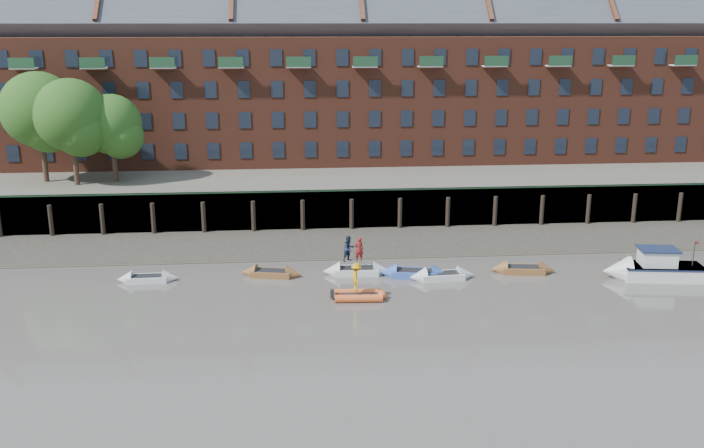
{
  "coord_description": "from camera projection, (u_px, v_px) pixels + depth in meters",
  "views": [
    {
      "loc": [
        -6.81,
        -37.06,
        16.78
      ],
      "look_at": [
        -2.77,
        12.0,
        3.2
      ],
      "focal_mm": 38.0,
      "sensor_mm": 36.0,
      "label": 1
    }
  ],
  "objects": [
    {
      "name": "rowboat_4",
      "position": [
        414.0,
        273.0,
        50.12
      ],
      "size": [
        4.86,
        2.25,
        1.36
      ],
      "rotation": [
        0.0,
        0.0,
        -0.2
      ],
      "color": "#395AB4",
      "rests_on": "ground"
    },
    {
      "name": "ground",
      "position": [
        421.0,
        338.0,
        40.6
      ],
      "size": [
        220.0,
        220.0,
        0.0
      ],
      "primitive_type": "plane",
      "color": "#5E5751",
      "rests_on": "ground"
    },
    {
      "name": "apartment_terrace",
      "position": [
        359.0,
        61.0,
        72.74
      ],
      "size": [
        80.6,
        15.56,
        20.98
      ],
      "color": "brown",
      "rests_on": "bank_terrace"
    },
    {
      "name": "rowboat_5",
      "position": [
        442.0,
        276.0,
        49.65
      ],
      "size": [
        4.51,
        1.58,
        1.29
      ],
      "rotation": [
        0.0,
        0.0,
        0.07
      ],
      "color": "silver",
      "rests_on": "ground"
    },
    {
      "name": "rowboat_2",
      "position": [
        271.0,
        273.0,
        50.23
      ],
      "size": [
        4.34,
        2.04,
        1.21
      ],
      "rotation": [
        0.0,
        0.0,
        -0.21
      ],
      "color": "brown",
      "rests_on": "ground"
    },
    {
      "name": "person_rower_b",
      "position": [
        349.0,
        249.0,
        50.32
      ],
      "size": [
        1.1,
        1.05,
        1.78
      ],
      "primitive_type": "imported",
      "rotation": [
        0.0,
        0.0,
        0.62
      ],
      "color": "#19233F",
      "rests_on": "rowboat_3"
    },
    {
      "name": "rowboat_3",
      "position": [
        357.0,
        271.0,
        50.62
      ],
      "size": [
        4.63,
        1.54,
        1.33
      ],
      "rotation": [
        0.0,
        0.0,
        -0.05
      ],
      "color": "silver",
      "rests_on": "ground"
    },
    {
      "name": "river_wall",
      "position": [
        375.0,
        209.0,
        61.68
      ],
      "size": [
        110.0,
        1.23,
        3.3
      ],
      "color": "#2D2A26",
      "rests_on": "ground"
    },
    {
      "name": "mud_band",
      "position": [
        387.0,
        256.0,
        54.63
      ],
      "size": [
        110.0,
        1.6,
        0.1
      ],
      "primitive_type": "cube",
      "color": "#4C4336",
      "rests_on": "ground"
    },
    {
      "name": "tree_cluster",
      "position": [
        66.0,
        115.0,
        62.46
      ],
      "size": [
        11.76,
        7.74,
        9.4
      ],
      "color": "#3A281C",
      "rests_on": "bank_terrace"
    },
    {
      "name": "rowboat_0",
      "position": [
        148.0,
        279.0,
        49.23
      ],
      "size": [
        4.0,
        1.23,
        1.16
      ],
      "rotation": [
        0.0,
        0.0,
        0.02
      ],
      "color": "silver",
      "rests_on": "ground"
    },
    {
      "name": "motor_launch",
      "position": [
        646.0,
        269.0,
        49.7
      ],
      "size": [
        6.76,
        3.0,
        2.69
      ],
      "rotation": [
        0.0,
        0.0,
        3.01
      ],
      "color": "silver",
      "rests_on": "ground"
    },
    {
      "name": "person_rib_crew",
      "position": [
        356.0,
        277.0,
        45.77
      ],
      "size": [
        0.72,
        1.2,
        1.83
      ],
      "primitive_type": "imported",
      "rotation": [
        0.0,
        0.0,
        1.6
      ],
      "color": "orange",
      "rests_on": "rib_tender"
    },
    {
      "name": "person_rower_a",
      "position": [
        359.0,
        249.0,
        50.3
      ],
      "size": [
        0.67,
        0.48,
        1.71
      ],
      "primitive_type": "imported",
      "rotation": [
        0.0,
        0.0,
        3.27
      ],
      "color": "maroon",
      "rests_on": "rowboat_3"
    },
    {
      "name": "rowboat_6",
      "position": [
        523.0,
        270.0,
        50.93
      ],
      "size": [
        4.55,
        1.86,
        1.28
      ],
      "rotation": [
        0.0,
        0.0,
        -0.13
      ],
      "color": "brown",
      "rests_on": "ground"
    },
    {
      "name": "bank_terrace",
      "position": [
        360.0,
        175.0,
        74.76
      ],
      "size": [
        110.0,
        28.0,
        3.2
      ],
      "primitive_type": "cube",
      "color": "#5E594D",
      "rests_on": "ground"
    },
    {
      "name": "rib_tender",
      "position": [
        361.0,
        295.0,
        46.12
      ],
      "size": [
        3.24,
        1.65,
        0.56
      ],
      "rotation": [
        0.0,
        0.0,
        -0.05
      ],
      "color": "orange",
      "rests_on": "ground"
    },
    {
      "name": "foreshore",
      "position": [
        381.0,
        242.0,
        57.9
      ],
      "size": [
        110.0,
        8.0,
        0.5
      ],
      "primitive_type": "cube",
      "color": "#3D382F",
      "rests_on": "ground"
    }
  ]
}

